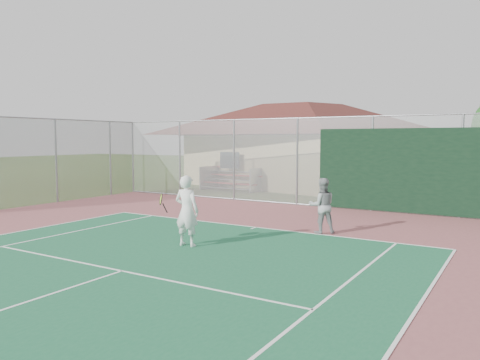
# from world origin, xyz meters

# --- Properties ---
(back_fence) EXTENTS (20.08, 0.11, 3.53)m
(back_fence) POSITION_xyz_m (2.11, 16.98, 1.67)
(back_fence) COLOR gray
(back_fence) RESTS_ON ground
(side_fence_left) EXTENTS (0.08, 9.00, 3.50)m
(side_fence_left) POSITION_xyz_m (-10.00, 12.50, 1.75)
(side_fence_left) COLOR gray
(side_fence_left) RESTS_ON ground
(clubhouse) EXTENTS (14.22, 10.86, 5.53)m
(clubhouse) POSITION_xyz_m (-4.12, 24.53, 2.81)
(clubhouse) COLOR tan
(clubhouse) RESTS_ON ground
(bleachers) EXTENTS (3.30, 2.07, 1.20)m
(bleachers) POSITION_xyz_m (-6.22, 20.57, 0.64)
(bleachers) COLOR #B32D29
(bleachers) RESTS_ON ground
(player_white_front) EXTENTS (1.07, 0.70, 1.76)m
(player_white_front) POSITION_xyz_m (-0.27, 8.85, 0.88)
(player_white_front) COLOR white
(player_white_front) RESTS_ON ground
(player_grey_back) EXTENTS (0.96, 0.91, 1.56)m
(player_grey_back) POSITION_xyz_m (2.00, 12.11, 0.78)
(player_grey_back) COLOR #95979A
(player_grey_back) RESTS_ON ground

